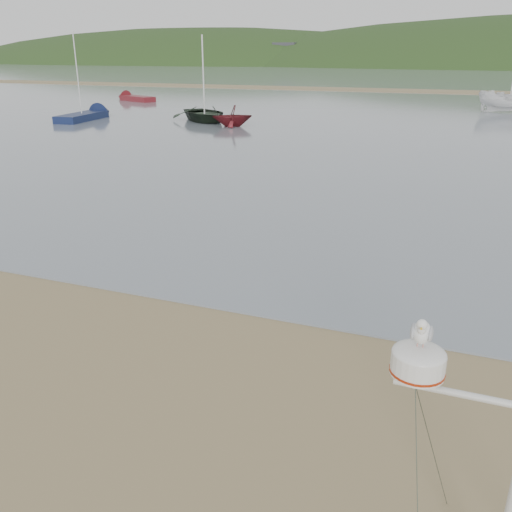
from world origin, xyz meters
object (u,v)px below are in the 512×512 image
(boat_dark, at_px, (204,84))
(sailboat_blue_near, at_px, (94,114))
(dinghy_red_far, at_px, (130,98))
(boat_red, at_px, (232,106))
(mast_rig, at_px, (505,509))

(boat_dark, height_order, sailboat_blue_near, sailboat_blue_near)
(sailboat_blue_near, xyz_separation_m, dinghy_red_far, (-6.55, 14.67, -0.01))
(boat_red, height_order, dinghy_red_far, boat_red)
(boat_red, relative_size, dinghy_red_far, 0.44)
(boat_dark, xyz_separation_m, boat_red, (2.98, -1.85, -1.27))
(sailboat_blue_near, relative_size, dinghy_red_far, 1.13)
(boat_red, relative_size, sailboat_blue_near, 0.39)
(sailboat_blue_near, height_order, dinghy_red_far, sailboat_blue_near)
(mast_rig, xyz_separation_m, boat_red, (-15.60, 29.94, 0.29))
(boat_red, height_order, sailboat_blue_near, sailboat_blue_near)
(mast_rig, bearing_deg, dinghy_red_far, 126.76)
(boat_red, bearing_deg, mast_rig, -3.30)
(mast_rig, height_order, boat_dark, boat_dark)
(mast_rig, height_order, sailboat_blue_near, sailboat_blue_near)
(boat_dark, bearing_deg, sailboat_blue_near, 138.99)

